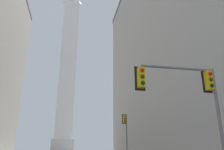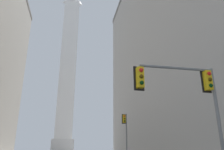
{
  "view_description": "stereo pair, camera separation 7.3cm",
  "coord_description": "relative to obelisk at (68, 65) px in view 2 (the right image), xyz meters",
  "views": [
    {
      "loc": [
        1.56,
        -2.12,
        1.52
      ],
      "look_at": [
        10.69,
        44.12,
        17.51
      ],
      "focal_mm": 35.0,
      "sensor_mm": 36.0,
      "label": 1
    },
    {
      "loc": [
        1.63,
        -2.14,
        1.52
      ],
      "look_at": [
        10.69,
        44.12,
        17.51
      ],
      "focal_mm": 35.0,
      "sensor_mm": 36.0,
      "label": 2
    }
  ],
  "objects": [
    {
      "name": "obelisk",
      "position": [
        0.0,
        0.0,
        0.0
      ],
      "size": [
        7.88,
        7.88,
        70.97
      ],
      "color": "silver",
      "rests_on": "ground_plane"
    },
    {
      "name": "traffic_light_near_right",
      "position": [
        7.83,
        -74.98,
        -29.85
      ],
      "size": [
        4.71,
        0.52,
        5.81
      ],
      "color": "slate",
      "rests_on": "ground_plane"
    },
    {
      "name": "building_right",
      "position": [
        24.06,
        -56.93,
        -16.3
      ],
      "size": [
        24.05,
        48.06,
        35.91
      ],
      "color": "#B2AFAA",
      "rests_on": "ground_plane"
    },
    {
      "name": "traffic_light_mid_right",
      "position": [
        9.37,
        -55.4,
        -30.19
      ],
      "size": [
        0.78,
        0.5,
        6.2
      ],
      "color": "slate",
      "rests_on": "ground_plane"
    }
  ]
}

